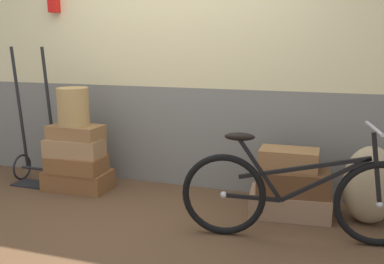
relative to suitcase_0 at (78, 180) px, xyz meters
name	(u,v)px	position (x,y,z in m)	size (l,w,h in m)	color
ground	(145,214)	(0.87, -0.32, -0.12)	(8.71, 5.20, 0.06)	#513823
station_building	(179,45)	(0.88, 0.53, 1.31)	(6.71, 0.74, 2.80)	slate
suitcase_0	(78,180)	(0.00, 0.00, 0.00)	(0.63, 0.36, 0.18)	brown
suitcase_1	(77,164)	(0.01, -0.03, 0.17)	(0.54, 0.32, 0.16)	brown
suitcase_2	(75,147)	(0.00, -0.02, 0.34)	(0.54, 0.29, 0.17)	#9E754C
suitcase_3	(76,132)	(0.00, 0.00, 0.49)	(0.51, 0.29, 0.13)	olive
suitcase_4	(289,203)	(2.06, 0.00, 0.01)	(0.66, 0.40, 0.20)	#937051
suitcase_5	(293,181)	(2.07, 0.00, 0.20)	(0.59, 0.37, 0.20)	brown
suitcase_6	(289,159)	(2.03, 0.02, 0.38)	(0.48, 0.29, 0.17)	olive
wicker_basket	(73,107)	(-0.01, 0.00, 0.73)	(0.30, 0.30, 0.36)	#A8844C
luggage_trolley	(36,151)	(-0.52, 0.05, 0.24)	(0.44, 0.36, 1.39)	black
burlap_sack	(370,185)	(2.67, 0.02, 0.22)	(0.42, 0.36, 0.63)	#9E8966
bicycle	(298,196)	(2.16, -0.48, 0.25)	(1.71, 0.46, 0.87)	black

